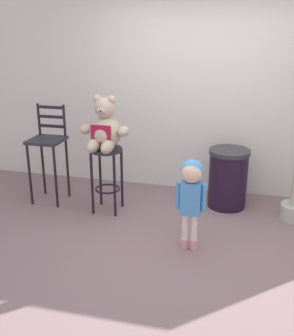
# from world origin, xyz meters

# --- Properties ---
(ground_plane) EXTENTS (24.00, 24.00, 0.00)m
(ground_plane) POSITION_xyz_m (0.00, 0.00, 0.00)
(ground_plane) COLOR slate
(building_wall) EXTENTS (6.31, 0.30, 3.09)m
(building_wall) POSITION_xyz_m (0.00, 1.78, 1.55)
(building_wall) COLOR silver
(building_wall) RESTS_ON ground_plane
(bar_stool_with_teddy) EXTENTS (0.37, 0.37, 0.79)m
(bar_stool_with_teddy) POSITION_xyz_m (-0.97, 0.69, 0.56)
(bar_stool_with_teddy) COLOR #23252D
(bar_stool_with_teddy) RESTS_ON ground_plane
(teddy_bear) EXTENTS (0.57, 0.52, 0.61)m
(teddy_bear) POSITION_xyz_m (-0.97, 0.66, 1.02)
(teddy_bear) COLOR tan
(teddy_bear) RESTS_ON bar_stool_with_teddy
(child_walking) EXTENTS (0.30, 0.24, 0.94)m
(child_walking) POSITION_xyz_m (0.12, 0.03, 0.68)
(child_walking) COLOR pink
(child_walking) RESTS_ON ground_plane
(trash_bin) EXTENTS (0.49, 0.49, 0.73)m
(trash_bin) POSITION_xyz_m (0.41, 1.16, 0.37)
(trash_bin) COLOR black
(trash_bin) RESTS_ON ground_plane
(bar_chair_empty) EXTENTS (0.41, 0.41, 1.21)m
(bar_chair_empty) POSITION_xyz_m (-1.78, 0.81, 0.71)
(bar_chair_empty) COLOR #23252D
(bar_chair_empty) RESTS_ON ground_plane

